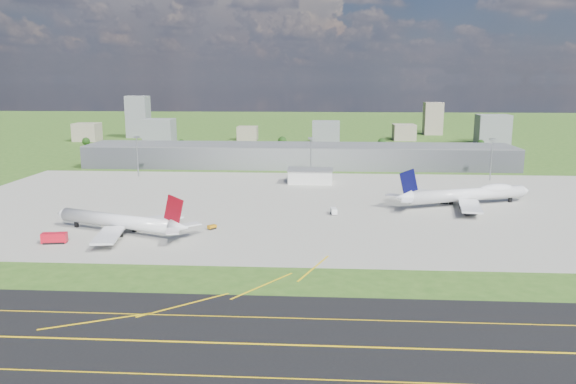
# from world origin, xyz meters

# --- Properties ---
(ground) EXTENTS (1400.00, 1400.00, 0.00)m
(ground) POSITION_xyz_m (0.00, 150.00, 0.00)
(ground) COLOR #30561B
(ground) RESTS_ON ground
(taxiway) EXTENTS (1400.00, 60.00, 0.06)m
(taxiway) POSITION_xyz_m (0.00, -110.00, 0.03)
(taxiway) COLOR black
(taxiway) RESTS_ON ground
(apron) EXTENTS (360.00, 190.00, 0.08)m
(apron) POSITION_xyz_m (10.00, 40.00, 0.04)
(apron) COLOR #9C998D
(apron) RESTS_ON ground
(terminal) EXTENTS (300.00, 42.00, 15.00)m
(terminal) POSITION_xyz_m (0.00, 165.00, 7.50)
(terminal) COLOR slate
(terminal) RESTS_ON ground
(ops_building) EXTENTS (26.00, 16.00, 8.00)m
(ops_building) POSITION_xyz_m (10.00, 100.00, 4.00)
(ops_building) COLOR silver
(ops_building) RESTS_ON ground
(mast_west) EXTENTS (3.50, 2.00, 25.90)m
(mast_west) POSITION_xyz_m (-100.00, 115.00, 17.71)
(mast_west) COLOR gray
(mast_west) RESTS_ON ground
(mast_center) EXTENTS (3.50, 2.00, 25.90)m
(mast_center) POSITION_xyz_m (10.00, 115.00, 17.71)
(mast_center) COLOR gray
(mast_center) RESTS_ON ground
(mast_east) EXTENTS (3.50, 2.00, 25.90)m
(mast_east) POSITION_xyz_m (120.00, 115.00, 17.71)
(mast_east) COLOR gray
(mast_east) RESTS_ON ground
(airliner_red_twin) EXTENTS (63.75, 48.31, 18.19)m
(airliner_red_twin) POSITION_xyz_m (-62.96, -17.88, 4.84)
(airliner_red_twin) COLOR silver
(airliner_red_twin) RESTS_ON ground
(airliner_blue_quad) EXTENTS (72.83, 55.59, 19.76)m
(airliner_blue_quad) POSITION_xyz_m (88.58, 43.20, 5.49)
(airliner_blue_quad) COLOR silver
(airliner_blue_quad) RESTS_ON ground
(fire_truck) EXTENTS (9.62, 4.87, 4.02)m
(fire_truck) POSITION_xyz_m (-83.45, -32.81, 2.00)
(fire_truck) COLOR red
(fire_truck) RESTS_ON ground
(tug_yellow) EXTENTS (3.91, 3.95, 1.76)m
(tug_yellow) POSITION_xyz_m (-28.02, -8.93, 0.92)
(tug_yellow) COLOR #BD790B
(tug_yellow) RESTS_ON ground
(van_white_near) EXTENTS (3.21, 5.96, 2.85)m
(van_white_near) POSITION_xyz_m (22.78, 20.54, 1.43)
(van_white_near) COLOR white
(van_white_near) RESTS_ON ground
(van_white_far) EXTENTS (4.89, 2.96, 2.38)m
(van_white_far) POSITION_xyz_m (77.80, 46.58, 1.21)
(van_white_far) COLOR white
(van_white_far) RESTS_ON ground
(bldg_far_w) EXTENTS (24.00, 20.00, 18.00)m
(bldg_far_w) POSITION_xyz_m (-220.00, 320.00, 9.00)
(bldg_far_w) COLOR gray
(bldg_far_w) RESTS_ON ground
(bldg_w) EXTENTS (28.00, 22.00, 24.00)m
(bldg_w) POSITION_xyz_m (-140.00, 300.00, 12.00)
(bldg_w) COLOR slate
(bldg_w) RESTS_ON ground
(bldg_cw) EXTENTS (20.00, 18.00, 14.00)m
(bldg_cw) POSITION_xyz_m (-60.00, 340.00, 7.00)
(bldg_cw) COLOR gray
(bldg_cw) RESTS_ON ground
(bldg_c) EXTENTS (26.00, 20.00, 22.00)m
(bldg_c) POSITION_xyz_m (20.00, 310.00, 11.00)
(bldg_c) COLOR slate
(bldg_c) RESTS_ON ground
(bldg_ce) EXTENTS (22.00, 24.00, 16.00)m
(bldg_ce) POSITION_xyz_m (100.00, 350.00, 8.00)
(bldg_ce) COLOR gray
(bldg_ce) RESTS_ON ground
(bldg_e) EXTENTS (30.00, 22.00, 28.00)m
(bldg_e) POSITION_xyz_m (180.00, 320.00, 14.00)
(bldg_e) COLOR slate
(bldg_e) RESTS_ON ground
(bldg_tall_w) EXTENTS (22.00, 20.00, 44.00)m
(bldg_tall_w) POSITION_xyz_m (-180.00, 360.00, 22.00)
(bldg_tall_w) COLOR slate
(bldg_tall_w) RESTS_ON ground
(bldg_tall_e) EXTENTS (20.00, 18.00, 36.00)m
(bldg_tall_e) POSITION_xyz_m (140.00, 410.00, 18.00)
(bldg_tall_e) COLOR gray
(bldg_tall_e) RESTS_ON ground
(tree_far_w) EXTENTS (7.20, 7.20, 8.80)m
(tree_far_w) POSITION_xyz_m (-200.00, 270.00, 5.18)
(tree_far_w) COLOR #382314
(tree_far_w) RESTS_ON ground
(tree_w) EXTENTS (6.75, 6.75, 8.25)m
(tree_w) POSITION_xyz_m (-110.00, 265.00, 4.86)
(tree_w) COLOR #382314
(tree_w) RESTS_ON ground
(tree_c) EXTENTS (8.10, 8.10, 9.90)m
(tree_c) POSITION_xyz_m (-20.00, 280.00, 5.84)
(tree_c) COLOR #382314
(tree_c) RESTS_ON ground
(tree_e) EXTENTS (7.65, 7.65, 9.35)m
(tree_e) POSITION_xyz_m (70.00, 275.00, 5.51)
(tree_e) COLOR #382314
(tree_e) RESTS_ON ground
(tree_far_e) EXTENTS (6.30, 6.30, 7.70)m
(tree_far_e) POSITION_xyz_m (160.00, 285.00, 4.53)
(tree_far_e) COLOR #382314
(tree_far_e) RESTS_ON ground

